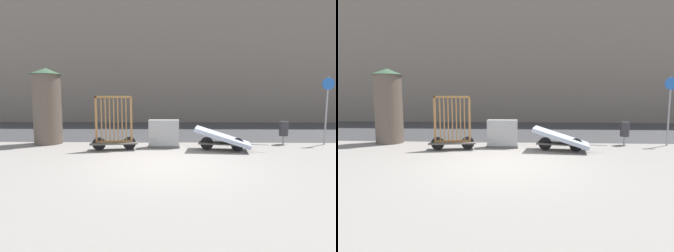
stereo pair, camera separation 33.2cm
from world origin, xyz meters
TOP-DOWN VIEW (x-y plane):
  - ground_plane at (0.00, 0.00)m, footprint 60.00×60.00m
  - road_strip at (0.00, 7.69)m, footprint 56.00×8.38m
  - building_facade at (0.00, 13.88)m, footprint 48.00×4.00m
  - bike_cart_with_bedframe at (-1.84, 1.95)m, footprint 2.30×0.82m
  - bike_cart_with_mattress at (1.85, 1.94)m, footprint 2.47×1.28m
  - utility_cabinet at (-0.16, 2.44)m, footprint 1.14×0.44m
  - trash_bin at (4.43, 3.15)m, footprint 0.33×0.33m
  - sign_post at (6.00, 3.14)m, footprint 0.45×0.06m
  - advertising_column at (-4.70, 3.15)m, footprint 1.16×1.16m

SIDE VIEW (x-z plane):
  - ground_plane at x=0.00m, z-range 0.00..0.00m
  - road_strip at x=0.00m, z-range 0.00..0.01m
  - bike_cart_with_mattress at x=1.85m, z-range 0.03..0.83m
  - utility_cabinet at x=-0.16m, z-range -0.04..0.96m
  - trash_bin at x=4.43m, z-range 0.16..1.04m
  - bike_cart_with_bedframe at x=-1.84m, z-range -0.30..1.56m
  - advertising_column at x=-4.70m, z-range 0.03..2.95m
  - sign_post at x=6.00m, z-range 0.31..2.90m
  - building_facade at x=0.00m, z-range 0.00..13.66m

